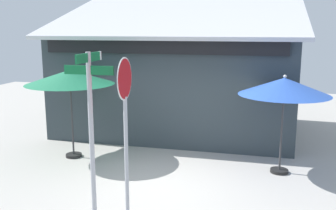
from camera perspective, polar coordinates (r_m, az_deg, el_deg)
The scene contains 6 objects.
ground_plane at distance 9.04m, azimuth -0.46°, elevation -11.87°, with size 28.00×28.00×0.10m, color #ADA8A0.
cafe_building at distance 13.33m, azimuth 1.63°, elevation 3.94°, with size 8.09×5.36×4.83m.
street_sign_post at distance 7.02m, azimuth -11.45°, elevation -2.00°, with size 0.94×1.00×3.12m.
stop_sign at distance 6.57m, azimuth -6.39°, elevation -1.21°, with size 0.07×0.73×3.05m.
patio_umbrella_forest_green_left at distance 10.57m, azimuth -14.44°, elevation 3.97°, with size 2.38×2.38×2.50m.
patio_umbrella_royal_blue_center at distance 9.49m, azimuth 16.97°, elevation 2.57°, with size 2.17×2.17×2.44m.
Camera 1 is at (2.09, -8.03, 3.53)m, focal length 40.82 mm.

